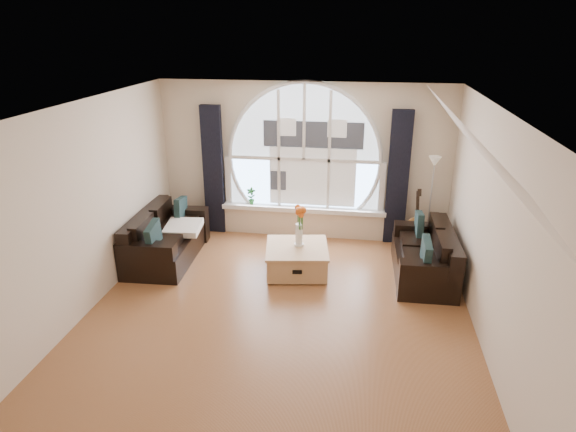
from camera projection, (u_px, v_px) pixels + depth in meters
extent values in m
cube|color=brown|center=(278.00, 315.00, 6.49)|extent=(5.00, 5.50, 0.01)
cube|color=silver|center=(276.00, 107.00, 5.50)|extent=(5.00, 5.50, 0.01)
cube|color=beige|center=(304.00, 161.00, 8.53)|extent=(5.00, 0.01, 2.70)
cube|color=beige|center=(209.00, 363.00, 3.46)|extent=(5.00, 0.01, 2.70)
cube|color=beige|center=(86.00, 209.00, 6.35)|extent=(0.01, 5.50, 2.70)
cube|color=beige|center=(492.00, 232.00, 5.64)|extent=(0.01, 5.50, 2.70)
cube|color=silver|center=(477.00, 145.00, 5.32)|extent=(0.92, 5.50, 0.72)
cube|color=silver|center=(304.00, 146.00, 8.40)|extent=(2.60, 0.06, 2.15)
cube|color=white|center=(303.00, 209.00, 8.74)|extent=(2.90, 0.22, 0.08)
cube|color=white|center=(304.00, 147.00, 8.37)|extent=(2.76, 0.08, 2.15)
cube|color=silver|center=(313.00, 154.00, 8.41)|extent=(1.70, 0.02, 1.50)
cube|color=black|center=(213.00, 171.00, 8.71)|extent=(0.35, 0.12, 2.30)
cube|color=black|center=(398.00, 179.00, 8.26)|extent=(0.35, 0.12, 2.30)
cube|color=black|center=(166.00, 236.00, 7.91)|extent=(0.95, 1.78, 0.78)
cube|color=black|center=(424.00, 252.00, 7.35)|extent=(0.85, 1.66, 0.73)
cube|color=#AB7F52|center=(297.00, 258.00, 7.54)|extent=(1.05, 1.05, 0.45)
cube|color=silver|center=(183.00, 227.00, 7.97)|extent=(0.59, 0.59, 0.10)
cube|color=white|center=(299.00, 222.00, 7.39)|extent=(0.24, 0.24, 0.70)
cube|color=#B2B2B2|center=(430.00, 204.00, 8.14)|extent=(0.24, 0.24, 1.60)
cube|color=brown|center=(416.00, 217.00, 8.33)|extent=(0.40, 0.31, 1.06)
imported|color=#1E6023|center=(251.00, 196.00, 8.80)|extent=(0.17, 0.12, 0.31)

